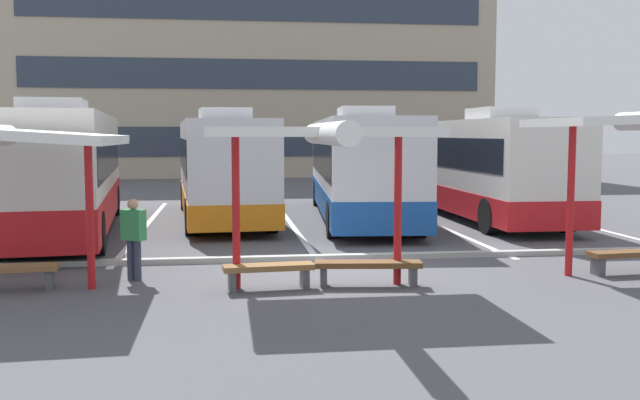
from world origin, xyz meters
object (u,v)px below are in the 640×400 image
bench_0 (7,272)px  bench_1 (269,271)px  bench_2 (368,267)px  waiting_shelter_1 (320,136)px  bench_3 (633,256)px  coach_bus_3 (484,169)px  waiting_passenger_0 (134,234)px  coach_bus_1 (222,169)px  coach_bus_2 (359,169)px  coach_bus_0 (62,173)px

bench_0 → bench_1: (4.54, -0.48, -0.00)m
bench_1 → bench_2: bearing=1.8°
waiting_shelter_1 → bench_1: bearing=172.6°
bench_0 → bench_3: (11.72, 0.04, 0.00)m
coach_bus_3 → bench_3: 9.31m
waiting_passenger_0 → waiting_shelter_1: bearing=-20.5°
coach_bus_1 → bench_1: size_ratio=6.32×
bench_2 → waiting_passenger_0: 4.42m
coach_bus_1 → bench_2: size_ratio=5.27×
coach_bus_2 → bench_2: (-1.76, -10.26, -1.28)m
bench_2 → coach_bus_3: bearing=59.4°
coach_bus_1 → coach_bus_2: bearing=-4.3°
coach_bus_1 → coach_bus_2: (4.39, -0.33, 0.00)m
coach_bus_0 → bench_2: bearing=-49.0°
coach_bus_1 → bench_0: size_ratio=5.91×
coach_bus_0 → waiting_shelter_1: (6.10, -8.24, 1.04)m
bench_1 → bench_3: bearing=4.2°
coach_bus_2 → bench_1: 10.99m
bench_2 → waiting_passenger_0: waiting_passenger_0 is taller
bench_1 → bench_3: same height
coach_bus_0 → bench_2: 10.76m
bench_2 → bench_3: size_ratio=1.06×
waiting_shelter_1 → bench_3: 6.74m
coach_bus_2 → coach_bus_0: bearing=-165.9°
bench_3 → coach_bus_3: bearing=87.9°
coach_bus_0 → bench_3: 14.59m
coach_bus_2 → bench_0: (-8.10, -9.84, -1.29)m
coach_bus_1 → coach_bus_2: coach_bus_2 is taller
bench_3 → coach_bus_1: bearing=128.4°
waiting_shelter_1 → coach_bus_2: bearing=75.7°
coach_bus_0 → coach_bus_3: bearing=7.2°
bench_3 → coach_bus_2: bearing=110.3°
coach_bus_2 → waiting_passenger_0: size_ratio=7.86×
coach_bus_0 → coach_bus_3: (12.72, 1.61, -0.03)m
coach_bus_0 → bench_0: size_ratio=6.75×
coach_bus_0 → coach_bus_3: size_ratio=1.15×
coach_bus_1 → bench_0: bearing=-110.0°
bench_1 → waiting_passenger_0: size_ratio=1.06×
coach_bus_0 → bench_0: (0.66, -7.64, -1.32)m
bench_2 → waiting_passenger_0: size_ratio=1.27×
coach_bus_1 → bench_3: (8.01, -10.12, -1.28)m
coach_bus_2 → waiting_passenger_0: 11.00m
bench_3 → waiting_passenger_0: 9.66m
bench_0 → coach_bus_3: bearing=37.5°
bench_0 → bench_1: bearing=-6.1°
coach_bus_0 → waiting_passenger_0: 7.55m
coach_bus_1 → coach_bus_3: coach_bus_3 is taller
coach_bus_1 → coach_bus_3: 8.40m
bench_0 → bench_2: same height
coach_bus_3 → bench_3: coach_bus_3 is taller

